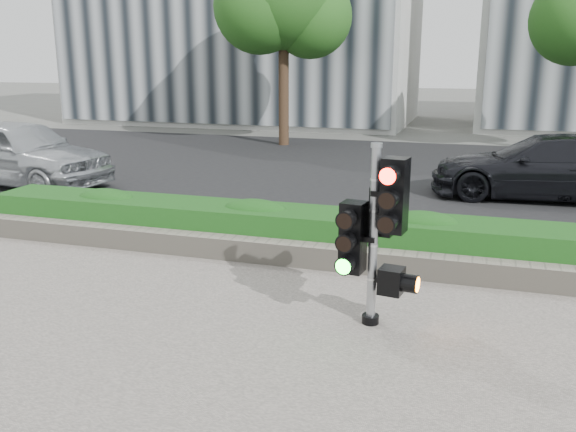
# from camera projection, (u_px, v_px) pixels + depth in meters

# --- Properties ---
(ground) EXTENTS (120.00, 120.00, 0.00)m
(ground) POSITION_uv_depth(u_px,v_px,m) (276.00, 318.00, 7.42)
(ground) COLOR #51514C
(ground) RESTS_ON ground
(road) EXTENTS (60.00, 13.00, 0.02)m
(road) POSITION_uv_depth(u_px,v_px,m) (391.00, 173.00, 16.66)
(road) COLOR black
(road) RESTS_ON ground
(curb) EXTENTS (60.00, 0.25, 0.12)m
(curb) POSITION_uv_depth(u_px,v_px,m) (334.00, 241.00, 10.32)
(curb) COLOR gray
(curb) RESTS_ON ground
(stone_wall) EXTENTS (12.00, 0.32, 0.34)m
(stone_wall) POSITION_uv_depth(u_px,v_px,m) (315.00, 256.00, 9.13)
(stone_wall) COLOR gray
(stone_wall) RESTS_ON sidewalk
(hedge) EXTENTS (12.00, 1.00, 0.68)m
(hedge) POSITION_uv_depth(u_px,v_px,m) (326.00, 233.00, 9.69)
(hedge) COLOR #2D7724
(hedge) RESTS_ON sidewalk
(traffic_signal) EXTENTS (0.77, 0.59, 2.14)m
(traffic_signal) POSITION_uv_depth(u_px,v_px,m) (377.00, 227.00, 6.94)
(traffic_signal) COLOR black
(traffic_signal) RESTS_ON sidewalk
(car_silver) EXTENTS (5.04, 2.63, 1.64)m
(car_silver) POSITION_uv_depth(u_px,v_px,m) (20.00, 152.00, 14.87)
(car_silver) COLOR #B9BCC0
(car_silver) RESTS_ON road
(car_dark) EXTENTS (4.98, 2.18, 1.42)m
(car_dark) POSITION_uv_depth(u_px,v_px,m) (545.00, 167.00, 13.52)
(car_dark) COLOR black
(car_dark) RESTS_ON road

